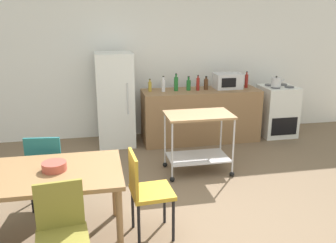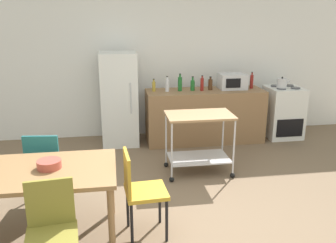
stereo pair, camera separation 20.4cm
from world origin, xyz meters
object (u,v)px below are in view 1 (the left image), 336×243
at_px(bottle_hot_sauce, 189,85).
at_px(stove_oven, 277,111).
at_px(chair_mustard, 145,188).
at_px(kettle, 276,82).
at_px(bottle_soda, 206,84).
at_px(dining_table, 41,180).
at_px(bottle_wine, 198,84).
at_px(microwave, 228,81).
at_px(chair_teal, 47,166).
at_px(bottle_olive_oil, 176,84).
at_px(fruit_bowl, 54,166).
at_px(kitchen_cart, 198,133).
at_px(chair_olive, 62,231).
at_px(bottle_sparkling_water, 150,86).
at_px(bottle_soy_sauce, 163,85).
at_px(bottle_vinegar, 246,81).
at_px(refrigerator, 115,100).

bearing_deg(bottle_hot_sauce, stove_oven, 0.05).
distance_m(chair_mustard, kettle, 3.75).
distance_m(chair_mustard, bottle_soda, 3.08).
height_order(dining_table, bottle_wine, bottle_wine).
bearing_deg(bottle_wine, chair_mustard, -115.63).
bearing_deg(kettle, dining_table, -145.16).
bearing_deg(microwave, chair_teal, -145.21).
bearing_deg(kettle, chair_teal, -153.51).
bearing_deg(bottle_soda, stove_oven, -0.14).
height_order(dining_table, chair_teal, chair_teal).
height_order(bottle_olive_oil, fruit_bowl, bottle_olive_oil).
bearing_deg(kitchen_cart, chair_teal, -162.16).
relative_size(chair_olive, microwave, 1.93).
bearing_deg(bottle_sparkling_water, bottle_soy_sauce, -15.16).
distance_m(chair_teal, bottle_wine, 3.00).
distance_m(bottle_hot_sauce, kettle, 1.55).
bearing_deg(bottle_vinegar, bottle_sparkling_water, 179.49).
bearing_deg(bottle_soda, chair_mustard, -117.92).
bearing_deg(refrigerator, bottle_wine, -4.95).
relative_size(microwave, fruit_bowl, 2.02).
relative_size(bottle_wine, fruit_bowl, 1.14).
relative_size(kitchen_cart, microwave, 1.98).
bearing_deg(bottle_vinegar, bottle_soda, -178.34).
bearing_deg(fruit_bowl, stove_oven, 35.71).
height_order(refrigerator, kettle, refrigerator).
bearing_deg(kitchen_cart, bottle_olive_oil, 91.15).
relative_size(stove_oven, bottle_hot_sauce, 3.84).
height_order(bottle_soda, kettle, bottle_soda).
xyz_separation_m(refrigerator, fruit_bowl, (-0.73, -2.69, 0.01)).
xyz_separation_m(chair_olive, refrigerator, (0.63, 3.36, 0.26)).
bearing_deg(bottle_hot_sauce, fruit_bowl, -126.94).
xyz_separation_m(kitchen_cart, kettle, (1.74, 1.21, 0.43)).
xyz_separation_m(dining_table, bottle_soda, (2.40, 2.63, 0.33)).
bearing_deg(kettle, bottle_sparkling_water, 176.40).
height_order(chair_teal, kitchen_cart, chair_teal).
bearing_deg(chair_mustard, bottle_soda, -31.76).
height_order(refrigerator, microwave, refrigerator).
height_order(chair_olive, fruit_bowl, chair_olive).
bearing_deg(bottle_sparkling_water, stove_oven, -0.99).
xyz_separation_m(chair_olive, bottle_olive_oil, (1.65, 3.28, 0.50)).
relative_size(microwave, bottle_vinegar, 1.62).
distance_m(bottle_vinegar, kettle, 0.52).
bearing_deg(microwave, refrigerator, 178.66).
height_order(bottle_soy_sauce, bottle_olive_oil, bottle_olive_oil).
bearing_deg(chair_olive, bottle_sparkling_water, 63.64).
height_order(chair_mustard, bottle_wine, bottle_wine).
xyz_separation_m(dining_table, bottle_vinegar, (3.14, 2.65, 0.35)).
xyz_separation_m(chair_mustard, bottle_hot_sauce, (1.12, 2.69, 0.48)).
bearing_deg(kitchen_cart, refrigerator, 126.91).
height_order(bottle_vinegar, kettle, bottle_vinegar).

